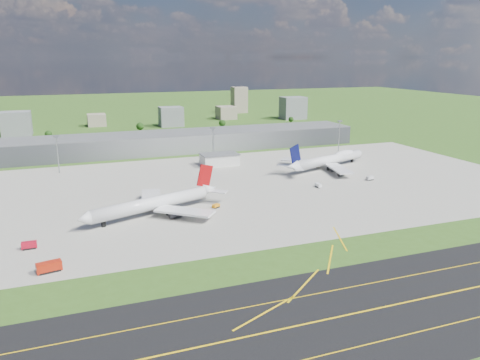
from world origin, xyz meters
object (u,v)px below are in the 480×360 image
object	(u,v)px
airliner_red_twin	(156,203)
van_white_near	(318,186)
crash_tender	(29,245)
tug_yellow	(216,206)
fire_truck	(49,267)
airliner_blue_quad	(329,160)
van_white_far	(370,178)

from	to	relation	value
airliner_red_twin	van_white_near	size ratio (longest dim) A/B	15.85
crash_tender	airliner_red_twin	bearing A→B (deg)	23.98
tug_yellow	van_white_near	distance (m)	72.03
airliner_red_twin	fire_truck	xyz separation A→B (m)	(-49.23, -51.86, -3.82)
airliner_blue_quad	tug_yellow	xyz separation A→B (m)	(-103.14, -59.36, -4.90)
airliner_red_twin	crash_tender	xyz separation A→B (m)	(-57.42, -26.02, -4.20)
van_white_far	crash_tender	bearing A→B (deg)	-176.45
airliner_blue_quad	fire_truck	bearing A→B (deg)	-168.64
airliner_blue_quad	fire_truck	distance (m)	214.14
crash_tender	van_white_near	xyz separation A→B (m)	(158.66, 41.41, -0.33)
crash_tender	van_white_near	distance (m)	163.98
crash_tender	tug_yellow	distance (m)	92.01
airliner_red_twin	crash_tender	world-z (taller)	airliner_red_twin
airliner_blue_quad	van_white_far	bearing A→B (deg)	-99.95
airliner_blue_quad	van_white_far	distance (m)	40.40
airliner_red_twin	fire_truck	distance (m)	71.61
fire_truck	airliner_red_twin	bearing A→B (deg)	34.92
airliner_red_twin	tug_yellow	size ratio (longest dim) A/B	16.59
airliner_blue_quad	crash_tender	bearing A→B (deg)	-175.87
fire_truck	tug_yellow	distance (m)	95.15
crash_tender	tug_yellow	world-z (taller)	crash_tender
airliner_red_twin	crash_tender	size ratio (longest dim) A/B	12.79
crash_tender	tug_yellow	bearing A→B (deg)	15.50
fire_truck	tug_yellow	bearing A→B (deg)	20.87
airliner_red_twin	fire_truck	size ratio (longest dim) A/B	8.12
airliner_blue_quad	crash_tender	size ratio (longest dim) A/B	13.27
tug_yellow	van_white_far	distance (m)	111.70
airliner_red_twin	van_white_far	xyz separation A→B (m)	(141.00, 18.98, -4.43)
airliner_red_twin	van_white_near	bearing A→B (deg)	168.02
van_white_near	van_white_far	world-z (taller)	van_white_far
van_white_near	fire_truck	bearing A→B (deg)	111.17
airliner_red_twin	airliner_blue_quad	distance (m)	146.42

